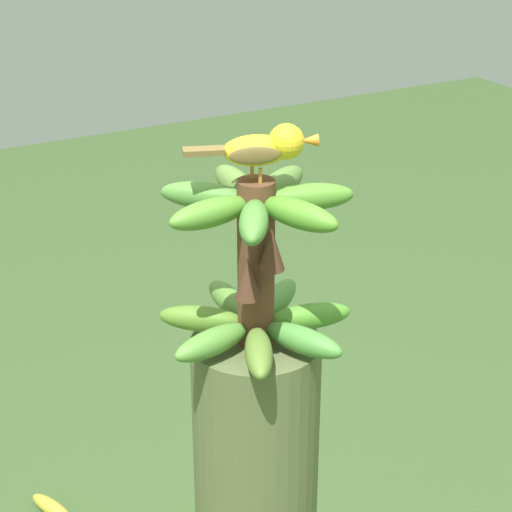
# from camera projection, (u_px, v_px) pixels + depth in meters

# --- Properties ---
(banana_bunch) EXTENTS (0.28, 0.29, 0.25)m
(banana_bunch) POSITION_uv_depth(u_px,v_px,m) (256.00, 264.00, 1.29)
(banana_bunch) COLOR brown
(banana_bunch) RESTS_ON banana_tree
(perched_bird) EXTENTS (0.08, 0.18, 0.08)m
(perched_bird) POSITION_uv_depth(u_px,v_px,m) (266.00, 147.00, 1.22)
(perched_bird) COLOR #C68933
(perched_bird) RESTS_ON banana_bunch
(fallen_banana) EXTENTS (0.16, 0.09, 0.04)m
(fallen_banana) POSITION_uv_depth(u_px,v_px,m) (52.00, 508.00, 2.41)
(fallen_banana) COLOR gold
(fallen_banana) RESTS_ON ground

